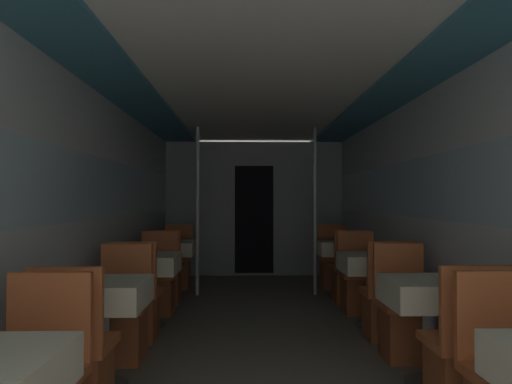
# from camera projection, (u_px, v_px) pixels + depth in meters

# --- Properties ---
(wall_left) EXTENTS (0.05, 9.42, 2.22)m
(wall_left) POSITION_uv_depth(u_px,v_px,m) (92.00, 213.00, 4.37)
(wall_left) COLOR silver
(wall_left) RESTS_ON ground_plane
(wall_right) EXTENTS (0.05, 9.42, 2.22)m
(wall_right) POSITION_uv_depth(u_px,v_px,m) (429.00, 213.00, 4.44)
(wall_right) COLOR silver
(wall_right) RESTS_ON ground_plane
(ceiling_panel) EXTENTS (2.99, 9.42, 0.07)m
(ceiling_panel) POSITION_uv_depth(u_px,v_px,m) (262.00, 86.00, 4.42)
(ceiling_panel) COLOR white
(ceiling_panel) RESTS_ON wall_left
(bulkhead_far) EXTENTS (2.93, 0.09, 2.22)m
(bulkhead_far) POSITION_uv_depth(u_px,v_px,m) (254.00, 209.00, 8.31)
(bulkhead_far) COLOR gray
(bulkhead_far) RESTS_ON ground_plane
(dining_table_left_1) EXTENTS (0.59, 0.59, 0.71)m
(dining_table_left_1) POSITION_uv_depth(u_px,v_px,m) (102.00, 299.00, 3.37)
(dining_table_left_1) COLOR #4C4C51
(dining_table_left_1) RESTS_ON ground_plane
(chair_left_near_1) EXTENTS (0.41, 0.41, 0.90)m
(chair_left_near_1) POSITION_uv_depth(u_px,v_px,m) (75.00, 371.00, 2.83)
(chair_left_near_1) COLOR brown
(chair_left_near_1) RESTS_ON ground_plane
(chair_left_far_1) EXTENTS (0.41, 0.41, 0.90)m
(chair_left_far_1) POSITION_uv_depth(u_px,v_px,m) (121.00, 324.00, 3.90)
(chair_left_far_1) COLOR brown
(chair_left_far_1) RESTS_ON ground_plane
(dining_table_left_2) EXTENTS (0.59, 0.59, 0.71)m
(dining_table_left_2) POSITION_uv_depth(u_px,v_px,m) (148.00, 267.00, 4.97)
(dining_table_left_2) COLOR #4C4C51
(dining_table_left_2) RESTS_ON ground_plane
(chair_left_near_2) EXTENTS (0.41, 0.41, 0.90)m
(chair_left_near_2) POSITION_uv_depth(u_px,v_px,m) (136.00, 309.00, 4.42)
(chair_left_near_2) COLOR brown
(chair_left_near_2) RESTS_ON ground_plane
(chair_left_far_2) EXTENTS (0.41, 0.41, 0.90)m
(chair_left_far_2) POSITION_uv_depth(u_px,v_px,m) (157.00, 288.00, 5.50)
(chair_left_far_2) COLOR brown
(chair_left_far_2) RESTS_ON ground_plane
(dining_table_left_3) EXTENTS (0.59, 0.59, 0.71)m
(dining_table_left_3) POSITION_uv_depth(u_px,v_px,m) (172.00, 250.00, 6.56)
(dining_table_left_3) COLOR #4C4C51
(dining_table_left_3) RESTS_ON ground_plane
(chair_left_near_3) EXTENTS (0.41, 0.41, 0.90)m
(chair_left_near_3) POSITION_uv_depth(u_px,v_px,m) (165.00, 280.00, 6.02)
(chair_left_near_3) COLOR brown
(chair_left_near_3) RESTS_ON ground_plane
(chair_left_far_3) EXTENTS (0.41, 0.41, 0.90)m
(chair_left_far_3) POSITION_uv_depth(u_px,v_px,m) (177.00, 268.00, 7.10)
(chair_left_far_3) COLOR brown
(chair_left_far_3) RESTS_ON ground_plane
(support_pole_left_3) EXTENTS (0.04, 0.04, 2.22)m
(support_pole_left_3) POSITION_uv_depth(u_px,v_px,m) (197.00, 211.00, 6.58)
(support_pole_left_3) COLOR silver
(support_pole_left_3) RESTS_ON ground_plane
(dining_table_right_1) EXTENTS (0.59, 0.59, 0.71)m
(dining_table_right_1) POSITION_uv_depth(u_px,v_px,m) (430.00, 297.00, 3.42)
(dining_table_right_1) COLOR #4C4C51
(dining_table_right_1) RESTS_ON ground_plane
(chair_right_near_1) EXTENTS (0.41, 0.41, 0.90)m
(chair_right_near_1) POSITION_uv_depth(u_px,v_px,m) (465.00, 368.00, 2.88)
(chair_right_near_1) COLOR brown
(chair_right_near_1) RESTS_ON ground_plane
(chair_right_far_1) EXTENTS (0.41, 0.41, 0.90)m
(chair_right_far_1) POSITION_uv_depth(u_px,v_px,m) (405.00, 323.00, 3.95)
(chair_right_far_1) COLOR brown
(chair_right_far_1) RESTS_ON ground_plane
(dining_table_right_2) EXTENTS (0.59, 0.59, 0.71)m
(dining_table_right_2) POSITION_uv_depth(u_px,v_px,m) (371.00, 266.00, 5.01)
(dining_table_right_2) COLOR #4C4C51
(dining_table_right_2) RESTS_ON ground_plane
(chair_right_near_2) EXTENTS (0.41, 0.41, 0.90)m
(chair_right_near_2) POSITION_uv_depth(u_px,v_px,m) (386.00, 308.00, 4.47)
(chair_right_near_2) COLOR brown
(chair_right_near_2) RESTS_ON ground_plane
(chair_right_far_2) EXTENTS (0.41, 0.41, 0.90)m
(chair_right_far_2) POSITION_uv_depth(u_px,v_px,m) (359.00, 287.00, 5.55)
(chair_right_far_2) COLOR brown
(chair_right_far_2) RESTS_ON ground_plane
(dining_table_right_3) EXTENTS (0.59, 0.59, 0.71)m
(dining_table_right_3) POSITION_uv_depth(u_px,v_px,m) (341.00, 250.00, 6.61)
(dining_table_right_3) COLOR #4C4C51
(dining_table_right_3) RESTS_ON ground_plane
(chair_right_near_3) EXTENTS (0.41, 0.41, 0.90)m
(chair_right_near_3) POSITION_uv_depth(u_px,v_px,m) (349.00, 280.00, 6.07)
(chair_right_near_3) COLOR brown
(chair_right_near_3) RESTS_ON ground_plane
(chair_right_far_3) EXTENTS (0.41, 0.41, 0.90)m
(chair_right_far_3) POSITION_uv_depth(u_px,v_px,m) (333.00, 268.00, 7.14)
(chair_right_far_3) COLOR brown
(chair_right_far_3) RESTS_ON ground_plane
(support_pole_right_3) EXTENTS (0.04, 0.04, 2.22)m
(support_pole_right_3) POSITION_uv_depth(u_px,v_px,m) (315.00, 211.00, 6.61)
(support_pole_right_3) COLOR silver
(support_pole_right_3) RESTS_ON ground_plane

